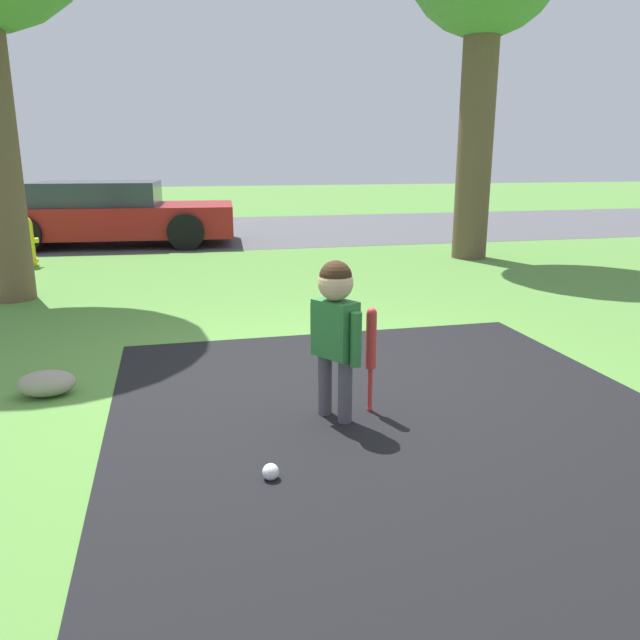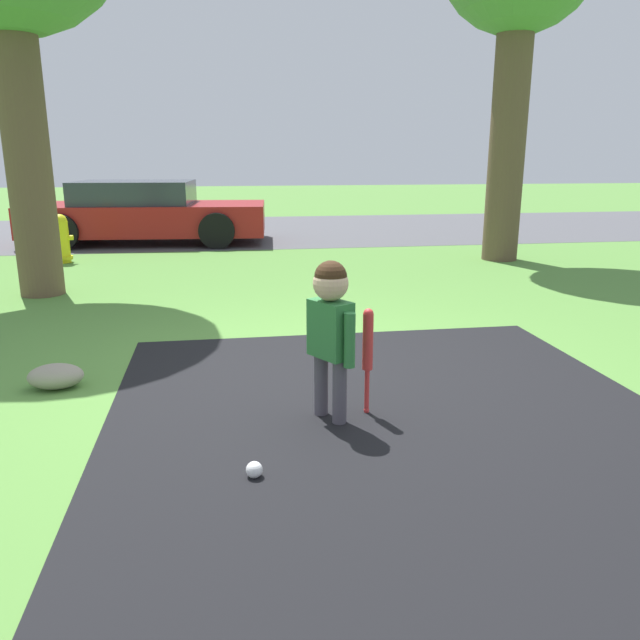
% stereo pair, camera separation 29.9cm
% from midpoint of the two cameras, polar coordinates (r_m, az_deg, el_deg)
% --- Properties ---
extents(ground_plane, '(60.00, 60.00, 0.00)m').
position_cam_midpoint_polar(ground_plane, '(4.74, -3.58, -4.88)').
color(ground_plane, '#518438').
extents(driveway_strip, '(3.55, 7.00, 0.01)m').
position_cam_midpoint_polar(driveway_strip, '(2.74, 15.86, -21.34)').
color(driveway_strip, black).
rests_on(driveway_strip, ground).
extents(street_strip, '(40.00, 6.00, 0.01)m').
position_cam_midpoint_polar(street_strip, '(13.91, -10.30, 8.02)').
color(street_strip, '#4C4C51').
rests_on(street_strip, ground).
extents(child, '(0.27, 0.36, 1.00)m').
position_cam_midpoint_polar(child, '(3.74, -0.88, 0.15)').
color(child, '#4C4751').
rests_on(child, ground).
extents(baseball_bat, '(0.07, 0.07, 0.69)m').
position_cam_midpoint_polar(baseball_bat, '(3.90, 2.50, -2.33)').
color(baseball_bat, red).
rests_on(baseball_bat, ground).
extents(sports_ball, '(0.09, 0.09, 0.09)m').
position_cam_midpoint_polar(sports_ball, '(3.27, -7.23, -13.65)').
color(sports_ball, white).
rests_on(sports_ball, ground).
extents(fire_hydrant, '(0.31, 0.28, 0.74)m').
position_cam_midpoint_polar(fire_hydrant, '(10.27, -26.04, 6.44)').
color(fire_hydrant, yellow).
rests_on(fire_hydrant, ground).
extents(parked_car, '(4.44, 2.26, 1.14)m').
position_cam_midpoint_polar(parked_car, '(12.19, -19.30, 9.11)').
color(parked_car, maroon).
rests_on(parked_car, ground).
extents(edging_rock, '(0.38, 0.26, 0.18)m').
position_cam_midpoint_polar(edging_rock, '(4.72, -25.41, -5.28)').
color(edging_rock, gray).
rests_on(edging_rock, ground).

